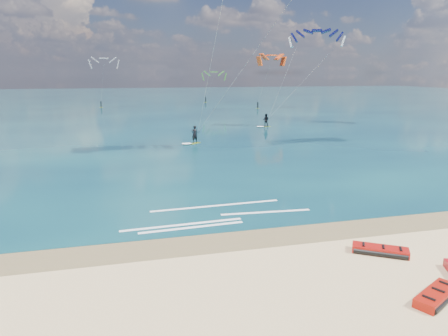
# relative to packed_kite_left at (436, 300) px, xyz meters

# --- Properties ---
(ground) EXTENTS (320.00, 320.00, 0.00)m
(ground) POSITION_rel_packed_kite_left_xyz_m (-6.68, 43.71, 0.00)
(ground) COLOR tan
(ground) RESTS_ON ground
(wet_sand_strip) EXTENTS (320.00, 2.40, 0.01)m
(wet_sand_strip) POSITION_rel_packed_kite_left_xyz_m (-6.68, 6.71, 0.00)
(wet_sand_strip) COLOR brown
(wet_sand_strip) RESTS_ON ground
(sea) EXTENTS (320.00, 200.00, 0.04)m
(sea) POSITION_rel_packed_kite_left_xyz_m (-6.68, 107.71, 0.02)
(sea) COLOR #0A2839
(sea) RESTS_ON ground
(packed_kite_left) EXTENTS (2.65, 2.07, 0.39)m
(packed_kite_left) POSITION_rel_packed_kite_left_xyz_m (0.00, 0.00, 0.00)
(packed_kite_left) COLOR #A71408
(packed_kite_left) RESTS_ON ground
(packed_kite_mid) EXTENTS (2.74, 2.27, 0.39)m
(packed_kite_mid) POSITION_rel_packed_kite_left_xyz_m (0.33, 3.75, 0.00)
(packed_kite_mid) COLOR #AE110C
(packed_kite_mid) RESTS_ON ground
(kitesurfer_main) EXTENTS (13.45, 10.57, 20.14)m
(kitesurfer_main) POSITION_rel_packed_kite_left_xyz_m (-0.18, 29.20, 10.16)
(kitesurfer_main) COLOR #C0D819
(kitesurfer_main) RESTS_ON sea
(kitesurfer_far) EXTENTS (12.83, 6.03, 15.09)m
(kitesurfer_far) POSITION_rel_packed_kite_left_xyz_m (13.18, 43.97, 8.03)
(kitesurfer_far) COLOR #ABC41D
(kitesurfer_far) RESTS_ON sea
(shoreline_foam) EXTENTS (10.83, 3.63, 0.01)m
(shoreline_foam) POSITION_rel_packed_kite_left_xyz_m (-5.89, 10.09, 0.04)
(shoreline_foam) COLOR white
(shoreline_foam) RESTS_ON ground
(distant_kites) EXTENTS (67.02, 26.57, 11.43)m
(distant_kites) POSITION_rel_packed_kite_left_xyz_m (-5.99, 78.20, 5.16)
(distant_kites) COLOR gray
(distant_kites) RESTS_ON ground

